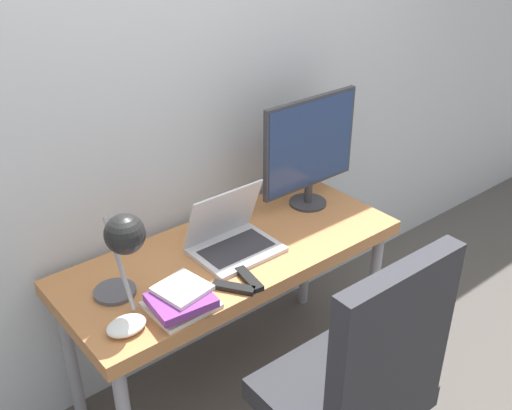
{
  "coord_description": "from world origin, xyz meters",
  "views": [
    {
      "loc": [
        -1.21,
        -1.34,
        2.04
      ],
      "look_at": [
        0.1,
        0.26,
        0.9
      ],
      "focal_mm": 42.0,
      "sensor_mm": 36.0,
      "label": 1
    }
  ],
  "objects_px": {
    "laptop": "(233,238)",
    "monitor": "(310,147)",
    "desk_lamp": "(123,243)",
    "game_controller": "(126,326)",
    "office_chair": "(361,378)",
    "book_stack": "(181,300)"
  },
  "relations": [
    {
      "from": "monitor",
      "to": "desk_lamp",
      "type": "bearing_deg",
      "value": -170.17
    },
    {
      "from": "desk_lamp",
      "to": "game_controller",
      "type": "height_order",
      "value": "desk_lamp"
    },
    {
      "from": "laptop",
      "to": "game_controller",
      "type": "height_order",
      "value": "laptop"
    },
    {
      "from": "book_stack",
      "to": "game_controller",
      "type": "bearing_deg",
      "value": 173.49
    },
    {
      "from": "laptop",
      "to": "office_chair",
      "type": "bearing_deg",
      "value": -91.8
    },
    {
      "from": "desk_lamp",
      "to": "laptop",
      "type": "bearing_deg",
      "value": 9.72
    },
    {
      "from": "laptop",
      "to": "office_chair",
      "type": "xyz_separation_m",
      "value": [
        -0.02,
        -0.73,
        -0.19
      ]
    },
    {
      "from": "laptop",
      "to": "office_chair",
      "type": "distance_m",
      "value": 0.75
    },
    {
      "from": "desk_lamp",
      "to": "game_controller",
      "type": "distance_m",
      "value": 0.28
    },
    {
      "from": "desk_lamp",
      "to": "monitor",
      "type": "bearing_deg",
      "value": 9.83
    },
    {
      "from": "laptop",
      "to": "book_stack",
      "type": "relative_size",
      "value": 1.38
    },
    {
      "from": "laptop",
      "to": "game_controller",
      "type": "bearing_deg",
      "value": -163.33
    },
    {
      "from": "office_chair",
      "to": "game_controller",
      "type": "xyz_separation_m",
      "value": [
        -0.55,
        0.55,
        0.15
      ]
    },
    {
      "from": "game_controller",
      "to": "desk_lamp",
      "type": "bearing_deg",
      "value": 52.63
    },
    {
      "from": "desk_lamp",
      "to": "game_controller",
      "type": "relative_size",
      "value": 2.81
    },
    {
      "from": "laptop",
      "to": "monitor",
      "type": "xyz_separation_m",
      "value": [
        0.5,
        0.09,
        0.23
      ]
    },
    {
      "from": "monitor",
      "to": "desk_lamp",
      "type": "relative_size",
      "value": 1.32
    },
    {
      "from": "monitor",
      "to": "desk_lamp",
      "type": "xyz_separation_m",
      "value": [
        -1.0,
        -0.17,
        -0.0
      ]
    },
    {
      "from": "laptop",
      "to": "game_controller",
      "type": "distance_m",
      "value": 0.6
    },
    {
      "from": "monitor",
      "to": "office_chair",
      "type": "height_order",
      "value": "monitor"
    },
    {
      "from": "monitor",
      "to": "office_chair",
      "type": "xyz_separation_m",
      "value": [
        -0.52,
        -0.81,
        -0.41
      ]
    },
    {
      "from": "laptop",
      "to": "monitor",
      "type": "relative_size",
      "value": 0.65
    }
  ]
}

